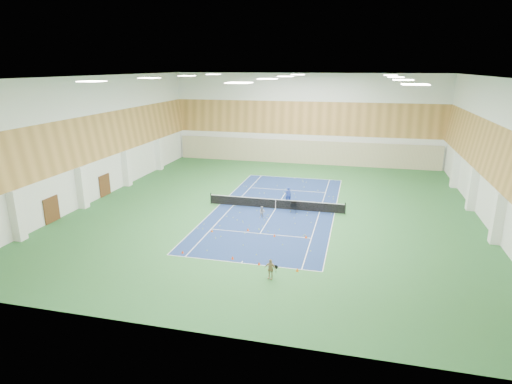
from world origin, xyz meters
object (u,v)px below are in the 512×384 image
Objects in this scene: coach at (288,195)px; child_apron at (270,269)px; tennis_net at (276,203)px; ball_cart at (293,208)px; child_court at (262,212)px.

coach is 15.71m from child_apron.
tennis_net is 1.92m from ball_cart.
ball_cart is (1.79, -0.68, -0.08)m from tennis_net.
tennis_net is at bearing 64.06° from child_court.
coach is at bearing 105.57° from child_apron.
child_court is (-1.47, -4.87, -0.25)m from coach.
coach reaches higher than tennis_net.
coach reaches higher than child_apron.
tennis_net is 8.06× the size of coach.
child_apron is 1.41× the size of ball_cart.
tennis_net is at bearing 54.06° from coach.
child_court reaches higher than ball_cart.
child_apron is 12.89m from ball_cart.
tennis_net is 2.87m from child_court.
coach is 5.10m from child_court.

